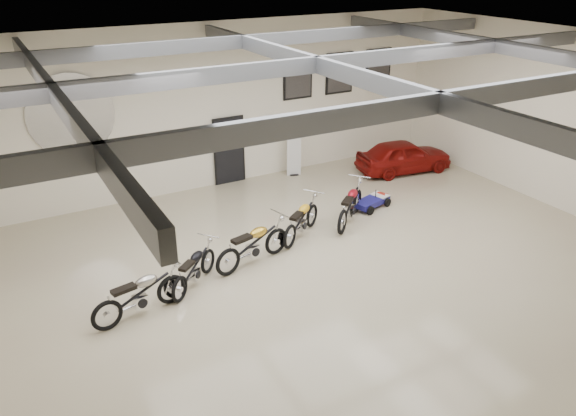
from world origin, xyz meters
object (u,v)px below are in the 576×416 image
motorcycle_silver (139,294)px  vintage_car (404,156)px  motorcycle_yellow (301,219)px  go_kart (374,198)px  motorcycle_gold (253,244)px  motorcycle_red (350,204)px  motorcycle_black (194,268)px  banner_stand (294,150)px

motorcycle_silver → vintage_car: (10.03, 3.87, 0.02)m
motorcycle_yellow → go_kart: 2.90m
motorcycle_gold → motorcycle_red: 3.39m
motorcycle_yellow → motorcycle_gold: bearing=166.1°
motorcycle_black → motorcycle_red: (4.86, 0.98, 0.08)m
motorcycle_black → motorcycle_silver: bearing=161.1°
motorcycle_gold → motorcycle_yellow: 1.83m
go_kart → vintage_car: (2.59, 1.83, 0.29)m
banner_stand → motorcycle_black: banner_stand is taller
banner_stand → motorcycle_yellow: bearing=-102.2°
motorcycle_red → motorcycle_black: bearing=152.3°
motorcycle_yellow → motorcycle_red: bearing=-31.8°
motorcycle_black → motorcycle_gold: size_ratio=0.85×
motorcycle_gold → vintage_car: vintage_car is taller
motorcycle_yellow → motorcycle_black: bearing=160.5°
motorcycle_silver → motorcycle_red: size_ratio=0.98×
motorcycle_red → go_kart: 1.37m
banner_stand → motorcycle_silver: size_ratio=0.85×
banner_stand → motorcycle_red: banner_stand is taller
motorcycle_red → go_kart: size_ratio=1.46×
banner_stand → vintage_car: banner_stand is taller
banner_stand → go_kart: banner_stand is taller
banner_stand → motorcycle_silver: 8.55m
motorcycle_black → motorcycle_red: motorcycle_red is taller
banner_stand → motorcycle_black: size_ratio=0.96×
motorcycle_silver → motorcycle_black: size_ratio=1.14×
banner_stand → motorcycle_red: size_ratio=0.83×
motorcycle_gold → motorcycle_yellow: motorcycle_gold is taller
motorcycle_silver → vintage_car: 10.75m
motorcycle_gold → go_kart: bearing=1.7°
motorcycle_gold → go_kart: size_ratio=1.48×
motorcycle_black → motorcycle_red: 4.96m
vintage_car → motorcycle_silver: bearing=119.2°
motorcycle_gold → motorcycle_yellow: size_ratio=1.08×
motorcycle_silver → go_kart: (7.44, 2.04, -0.27)m
motorcycle_silver → go_kart: size_ratio=1.43×
motorcycle_red → go_kart: bearing=-15.9°
motorcycle_gold → vintage_car: 7.77m
motorcycle_gold → motorcycle_yellow: bearing=7.1°
motorcycle_black → vintage_car: bearing=-19.2°
motorcycle_black → go_kart: (6.09, 1.51, -0.21)m
banner_stand → motorcycle_black: bearing=-122.7°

